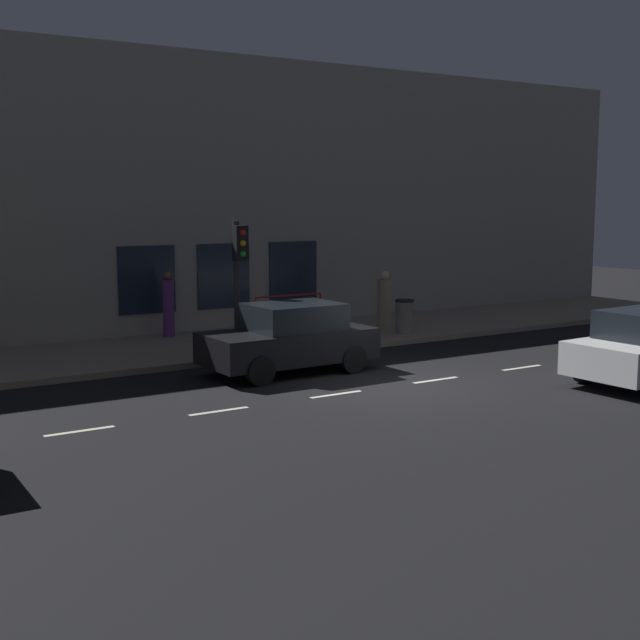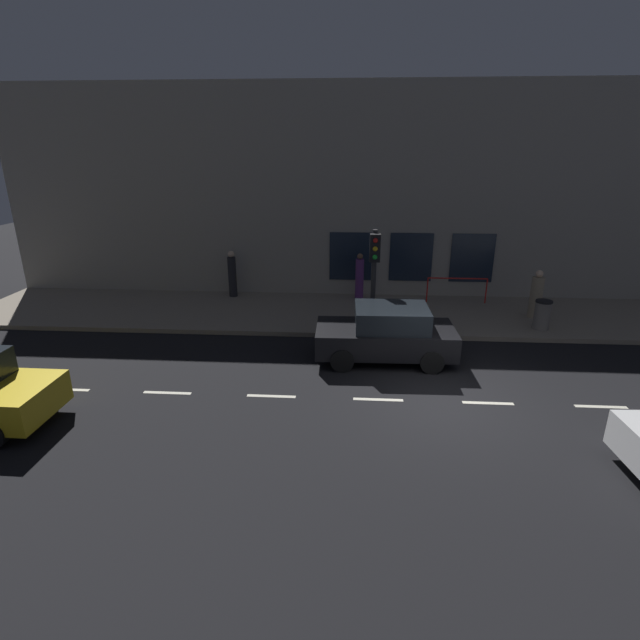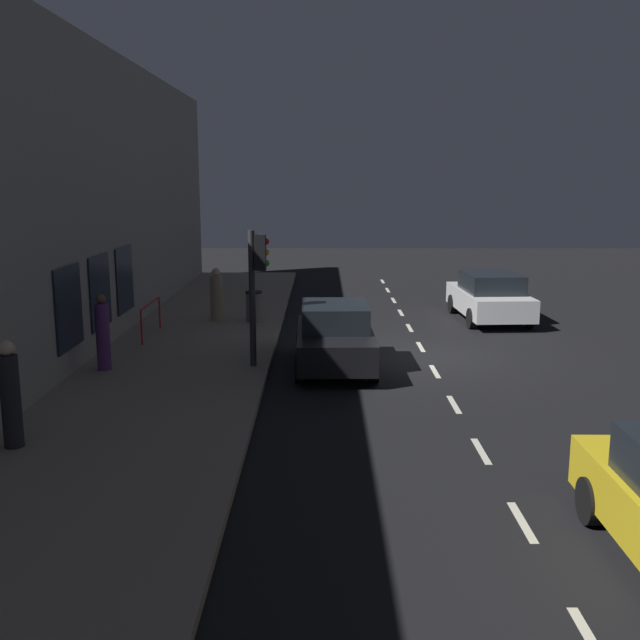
{
  "view_description": "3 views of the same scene",
  "coord_description": "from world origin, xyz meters",
  "px_view_note": "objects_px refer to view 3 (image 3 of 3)",
  "views": [
    {
      "loc": [
        -14.03,
        10.78,
        3.88
      ],
      "look_at": [
        1.29,
        1.18,
        1.34
      ],
      "focal_mm": 47.68,
      "sensor_mm": 36.0,
      "label": 1
    },
    {
      "loc": [
        -10.47,
        2.31,
        5.71
      ],
      "look_at": [
        2.08,
        3.14,
        1.27
      ],
      "focal_mm": 27.3,
      "sensor_mm": 36.0,
      "label": 2
    },
    {
      "loc": [
        2.7,
        18.52,
        4.57
      ],
      "look_at": [
        2.77,
        3.1,
        1.56
      ],
      "focal_mm": 40.73,
      "sensor_mm": 36.0,
      "label": 3
    }
  ],
  "objects_px": {
    "traffic_light": "(257,275)",
    "pedestrian_0": "(217,296)",
    "trash_bin": "(254,306)",
    "pedestrian_2": "(11,397)",
    "parked_car_0": "(490,297)",
    "pedestrian_1": "(103,334)",
    "parked_car_2": "(335,337)"
  },
  "relations": [
    {
      "from": "parked_car_2",
      "to": "pedestrian_2",
      "type": "xyz_separation_m",
      "value": [
        5.47,
        5.71,
        0.23
      ]
    },
    {
      "from": "traffic_light",
      "to": "parked_car_2",
      "type": "bearing_deg",
      "value": -169.77
    },
    {
      "from": "pedestrian_0",
      "to": "pedestrian_2",
      "type": "height_order",
      "value": "pedestrian_2"
    },
    {
      "from": "parked_car_2",
      "to": "pedestrian_1",
      "type": "distance_m",
      "value": 5.48
    },
    {
      "from": "traffic_light",
      "to": "pedestrian_0",
      "type": "distance_m",
      "value": 6.13
    },
    {
      "from": "pedestrian_2",
      "to": "pedestrian_0",
      "type": "bearing_deg",
      "value": 158.08
    },
    {
      "from": "pedestrian_2",
      "to": "parked_car_0",
      "type": "bearing_deg",
      "value": 125.56
    },
    {
      "from": "parked_car_0",
      "to": "pedestrian_2",
      "type": "relative_size",
      "value": 2.4
    },
    {
      "from": "traffic_light",
      "to": "parked_car_0",
      "type": "xyz_separation_m",
      "value": [
        -7.0,
        -6.46,
        -1.55
      ]
    },
    {
      "from": "parked_car_2",
      "to": "pedestrian_0",
      "type": "distance_m",
      "value": 6.48
    },
    {
      "from": "traffic_light",
      "to": "parked_car_0",
      "type": "distance_m",
      "value": 9.65
    },
    {
      "from": "parked_car_2",
      "to": "pedestrian_2",
      "type": "distance_m",
      "value": 7.91
    },
    {
      "from": "traffic_light",
      "to": "pedestrian_2",
      "type": "height_order",
      "value": "traffic_light"
    },
    {
      "from": "pedestrian_2",
      "to": "traffic_light",
      "type": "bearing_deg",
      "value": 133.46
    },
    {
      "from": "pedestrian_2",
      "to": "trash_bin",
      "type": "relative_size",
      "value": 1.89
    },
    {
      "from": "pedestrian_0",
      "to": "pedestrian_1",
      "type": "distance_m",
      "value": 6.32
    },
    {
      "from": "parked_car_0",
      "to": "pedestrian_1",
      "type": "distance_m",
      "value": 12.6
    },
    {
      "from": "pedestrian_0",
      "to": "trash_bin",
      "type": "bearing_deg",
      "value": -81.67
    },
    {
      "from": "pedestrian_0",
      "to": "pedestrian_1",
      "type": "height_order",
      "value": "pedestrian_1"
    },
    {
      "from": "pedestrian_1",
      "to": "pedestrian_2",
      "type": "relative_size",
      "value": 0.99
    },
    {
      "from": "traffic_light",
      "to": "trash_bin",
      "type": "xyz_separation_m",
      "value": [
        0.61,
        -5.51,
        -1.7
      ]
    },
    {
      "from": "parked_car_0",
      "to": "pedestrian_0",
      "type": "distance_m",
      "value": 8.83
    },
    {
      "from": "traffic_light",
      "to": "parked_car_0",
      "type": "relative_size",
      "value": 0.74
    },
    {
      "from": "parked_car_2",
      "to": "trash_bin",
      "type": "xyz_separation_m",
      "value": [
        2.46,
        -5.17,
        -0.15
      ]
    },
    {
      "from": "parked_car_0",
      "to": "parked_car_2",
      "type": "relative_size",
      "value": 1.12
    },
    {
      "from": "parked_car_0",
      "to": "pedestrian_1",
      "type": "xyz_separation_m",
      "value": [
        10.58,
        6.84,
        0.2
      ]
    },
    {
      "from": "pedestrian_1",
      "to": "pedestrian_2",
      "type": "distance_m",
      "value": 5.0
    },
    {
      "from": "parked_car_0",
      "to": "parked_car_2",
      "type": "xyz_separation_m",
      "value": [
        5.15,
        6.13,
        -0.0
      ]
    },
    {
      "from": "pedestrian_1",
      "to": "trash_bin",
      "type": "height_order",
      "value": "pedestrian_1"
    },
    {
      "from": "pedestrian_2",
      "to": "parked_car_2",
      "type": "bearing_deg",
      "value": 123.68
    },
    {
      "from": "pedestrian_1",
      "to": "pedestrian_0",
      "type": "bearing_deg",
      "value": -157.63
    },
    {
      "from": "pedestrian_1",
      "to": "trash_bin",
      "type": "xyz_separation_m",
      "value": [
        -2.98,
        -5.89,
        -0.36
      ]
    }
  ]
}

